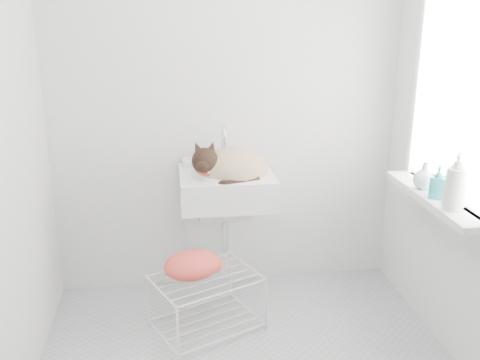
{
  "coord_description": "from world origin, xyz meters",
  "views": [
    {
      "loc": [
        -0.37,
        -2.3,
        1.8
      ],
      "look_at": [
        0.02,
        0.5,
        0.88
      ],
      "focal_mm": 40.2,
      "sensor_mm": 36.0,
      "label": 1
    }
  ],
  "objects": [
    {
      "name": "bottle_b",
      "position": [
        1.0,
        0.16,
        0.85
      ],
      "size": [
        0.11,
        0.11,
        0.17
      ],
      "primitive_type": "imported",
      "rotation": [
        0.0,
        0.0,
        2.56
      ],
      "color": "teal",
      "rests_on": "windowsill"
    },
    {
      "name": "window_glass",
      "position": [
        1.09,
        0.2,
        1.35
      ],
      "size": [
        0.01,
        0.8,
        1.0
      ],
      "primitive_type": "cube",
      "color": "white",
      "rests_on": "right_wall"
    },
    {
      "name": "sink",
      "position": [
        -0.03,
        0.74,
        0.85
      ],
      "size": [
        0.56,
        0.49,
        0.22
      ],
      "primitive_type": "cube",
      "color": "white",
      "rests_on": "back_wall"
    },
    {
      "name": "window_frame",
      "position": [
        1.07,
        0.2,
        1.35
      ],
      "size": [
        0.04,
        0.9,
        1.1
      ],
      "primitive_type": "cube",
      "color": "white",
      "rests_on": "right_wall"
    },
    {
      "name": "bottle_c",
      "position": [
        1.0,
        0.31,
        0.85
      ],
      "size": [
        0.13,
        0.13,
        0.15
      ],
      "primitive_type": "imported",
      "rotation": [
        0.0,
        0.0,
        0.11
      ],
      "color": "silver",
      "rests_on": "windowsill"
    },
    {
      "name": "cat",
      "position": [
        -0.02,
        0.72,
        0.89
      ],
      "size": [
        0.46,
        0.38,
        0.29
      ],
      "rotation": [
        0.0,
        0.0,
        0.05
      ],
      "color": "tan",
      "rests_on": "sink"
    },
    {
      "name": "windowsill",
      "position": [
        1.01,
        0.2,
        0.83
      ],
      "size": [
        0.16,
        0.88,
        0.04
      ],
      "primitive_type": "cube",
      "color": "white",
      "rests_on": "right_wall"
    },
    {
      "name": "back_wall",
      "position": [
        0.0,
        1.0,
        1.25
      ],
      "size": [
        2.2,
        0.02,
        2.5
      ],
      "primitive_type": "cube",
      "color": "silver",
      "rests_on": "ground"
    },
    {
      "name": "wire_rack",
      "position": [
        -0.19,
        0.42,
        0.15
      ],
      "size": [
        0.68,
        0.59,
        0.34
      ],
      "primitive_type": "cube",
      "rotation": [
        0.0,
        0.0,
        0.43
      ],
      "color": "silver",
      "rests_on": "floor"
    },
    {
      "name": "bottle_a",
      "position": [
        1.0,
        -0.01,
        0.85
      ],
      "size": [
        0.13,
        0.13,
        0.24
      ],
      "primitive_type": "imported",
      "rotation": [
        0.0,
        0.0,
        5.73
      ],
      "color": "white",
      "rests_on": "windowsill"
    },
    {
      "name": "towel",
      "position": [
        -0.26,
        0.44,
        0.37
      ],
      "size": [
        0.39,
        0.33,
        0.14
      ],
      "primitive_type": "ellipsoid",
      "rotation": [
        0.0,
        0.0,
        0.36
      ],
      "color": "#EA541B",
      "rests_on": "wire_rack"
    },
    {
      "name": "faucet",
      "position": [
        -0.03,
        0.92,
        0.99
      ],
      "size": [
        0.2,
        0.14,
        0.2
      ],
      "primitive_type": null,
      "color": "silver",
      "rests_on": "sink"
    }
  ]
}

